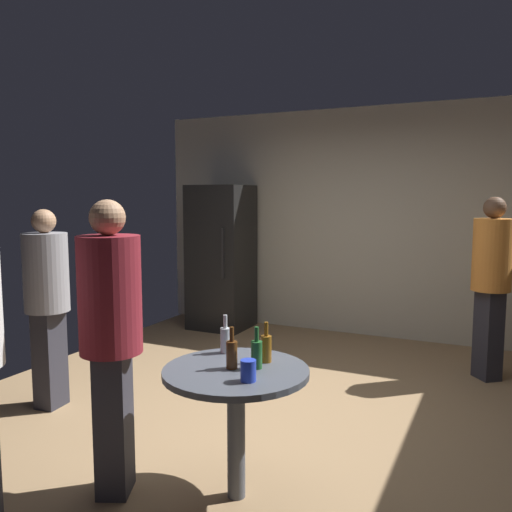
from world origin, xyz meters
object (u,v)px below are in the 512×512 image
refrigerator (221,257)px  beer_bottle_clear (225,339)px  person_in_maroon_shirt (111,325)px  beer_bottle_green (257,353)px  foreground_table (236,387)px  plastic_cup_blue (248,371)px  beer_bottle_amber (266,347)px  beer_bottle_brown (232,353)px  person_in_orange_shirt (491,274)px  person_in_gray_shirt (47,293)px

refrigerator → beer_bottle_clear: refrigerator is taller
person_in_maroon_shirt → beer_bottle_green: bearing=-1.4°
foreground_table → person_in_maroon_shirt: bearing=-158.3°
beer_bottle_clear → plastic_cup_blue: bearing=-48.3°
beer_bottle_amber → beer_bottle_green: same height
beer_bottle_brown → beer_bottle_clear: size_ratio=1.00×
beer_bottle_green → person_in_maroon_shirt: size_ratio=0.14×
refrigerator → beer_bottle_amber: (2.03, -3.14, -0.08)m
beer_bottle_clear → person_in_orange_shirt: person_in_orange_shirt is taller
beer_bottle_green → plastic_cup_blue: (0.05, -0.20, -0.03)m
beer_bottle_clear → person_in_maroon_shirt: bearing=-132.5°
beer_bottle_amber → beer_bottle_clear: same height
foreground_table → beer_bottle_brown: 0.19m
person_in_maroon_shirt → person_in_gray_shirt: person_in_maroon_shirt is taller
foreground_table → person_in_gray_shirt: bearing=165.4°
plastic_cup_blue → person_in_gray_shirt: person_in_gray_shirt is taller
foreground_table → beer_bottle_green: bearing=28.4°
beer_bottle_amber → beer_bottle_clear: bearing=168.9°
plastic_cup_blue → person_in_maroon_shirt: person_in_maroon_shirt is taller
person_in_gray_shirt → person_in_maroon_shirt: bearing=-36.5°
beer_bottle_brown → person_in_gray_shirt: size_ratio=0.15×
plastic_cup_blue → person_in_orange_shirt: 3.02m
foreground_table → person_in_maroon_shirt: person_in_maroon_shirt is taller
foreground_table → beer_bottle_brown: size_ratio=3.48×
beer_bottle_clear → person_in_orange_shirt: (1.39, 2.44, 0.15)m
beer_bottle_green → person_in_maroon_shirt: person_in_maroon_shirt is taller
beer_bottle_clear → person_in_gray_shirt: bearing=171.3°
foreground_table → beer_bottle_amber: size_ratio=3.48×
beer_bottle_green → beer_bottle_clear: 0.34m
foreground_table → beer_bottle_brown: bearing=-167.8°
person_in_gray_shirt → beer_bottle_clear: bearing=-14.8°
foreground_table → beer_bottle_green: beer_bottle_green is taller
beer_bottle_amber → beer_bottle_brown: (-0.12, -0.18, 0.00)m
beer_bottle_amber → person_in_orange_shirt: person_in_orange_shirt is taller
beer_bottle_brown → person_in_orange_shirt: 2.95m
beer_bottle_green → plastic_cup_blue: 0.21m
person_in_maroon_shirt → refrigerator: bearing=85.9°
plastic_cup_blue → person_in_gray_shirt: size_ratio=0.07×
foreground_table → refrigerator: bearing=120.2°
person_in_gray_shirt → person_in_orange_shirt: size_ratio=0.94×
plastic_cup_blue → person_in_orange_shirt: size_ratio=0.07×
person_in_gray_shirt → plastic_cup_blue: bearing=-23.4°
foreground_table → person_in_orange_shirt: 2.95m
person_in_orange_shirt → plastic_cup_blue: bearing=30.8°
refrigerator → person_in_gray_shirt: size_ratio=1.15×
beer_bottle_green → beer_bottle_amber: bearing=89.3°
beer_bottle_green → plastic_cup_blue: beer_bottle_green is taller
person_in_gray_shirt → person_in_orange_shirt: bearing=28.9°
beer_bottle_brown → plastic_cup_blue: bearing=-39.9°
foreground_table → person_in_orange_shirt: bearing=65.8°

